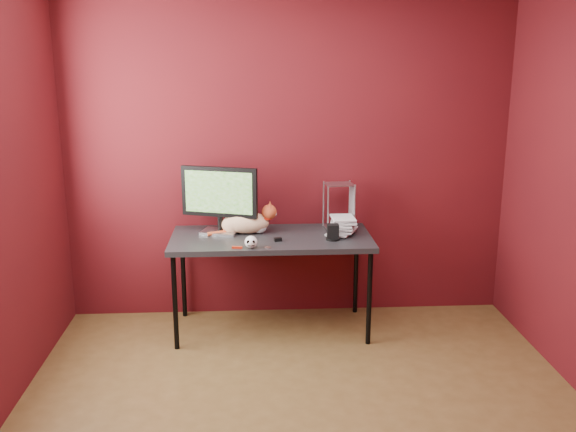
{
  "coord_description": "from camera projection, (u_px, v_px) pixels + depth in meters",
  "views": [
    {
      "loc": [
        -0.3,
        -3.25,
        2.09
      ],
      "look_at": [
        -0.04,
        1.15,
        0.96
      ],
      "focal_mm": 40.0,
      "sensor_mm": 36.0,
      "label": 1
    }
  ],
  "objects": [
    {
      "name": "speaker",
      "position": [
        333.0,
        233.0,
        4.7
      ],
      "size": [
        0.1,
        0.1,
        0.12
      ],
      "rotation": [
        0.0,
        0.0,
        -0.03
      ],
      "color": "black",
      "rests_on": "desk"
    },
    {
      "name": "monitor",
      "position": [
        219.0,
        197.0,
        4.82
      ],
      "size": [
        0.57,
        0.26,
        0.51
      ],
      "rotation": [
        0.0,
        0.0,
        -0.31
      ],
      "color": "#A4A4A9",
      "rests_on": "desk"
    },
    {
      "name": "book_stack",
      "position": [
        333.0,
        142.0,
        4.73
      ],
      "size": [
        0.26,
        0.28,
        1.39
      ],
      "rotation": [
        0.0,
        0.0,
        -0.29
      ],
      "color": "beige",
      "rests_on": "desk"
    },
    {
      "name": "cat",
      "position": [
        246.0,
        222.0,
        4.87
      ],
      "size": [
        0.53,
        0.21,
        0.25
      ],
      "rotation": [
        0.0,
        0.0,
        -0.07
      ],
      "color": "#CB732A",
      "rests_on": "desk"
    },
    {
      "name": "room",
      "position": [
        308.0,
        180.0,
        3.31
      ],
      "size": [
        3.52,
        3.52,
        2.61
      ],
      "color": "#543C1D",
      "rests_on": "ground"
    },
    {
      "name": "desk",
      "position": [
        271.0,
        243.0,
        4.82
      ],
      "size": [
        1.5,
        0.7,
        0.75
      ],
      "color": "black",
      "rests_on": "ground"
    },
    {
      "name": "skull_mug",
      "position": [
        251.0,
        242.0,
        4.5
      ],
      "size": [
        0.09,
        0.09,
        0.09
      ],
      "rotation": [
        0.0,
        0.0,
        -0.04
      ],
      "color": "white",
      "rests_on": "desk"
    },
    {
      "name": "washer",
      "position": [
        268.0,
        248.0,
        4.52
      ],
      "size": [
        0.05,
        0.05,
        0.0
      ],
      "primitive_type": "cylinder",
      "color": "#A4A4A9",
      "rests_on": "desk"
    },
    {
      "name": "pocket_knife",
      "position": [
        237.0,
        247.0,
        4.51
      ],
      "size": [
        0.08,
        0.03,
        0.01
      ],
      "primitive_type": "cube",
      "rotation": [
        0.0,
        0.0,
        -0.14
      ],
      "color": "#A11E0C",
      "rests_on": "desk"
    },
    {
      "name": "wire_rack",
      "position": [
        339.0,
        206.0,
        4.98
      ],
      "size": [
        0.22,
        0.19,
        0.36
      ],
      "rotation": [
        0.0,
        0.0,
        0.09
      ],
      "color": "#A4A4A9",
      "rests_on": "desk"
    },
    {
      "name": "black_gadget",
      "position": [
        278.0,
        239.0,
        4.68
      ],
      "size": [
        0.06,
        0.04,
        0.03
      ],
      "primitive_type": "cube",
      "rotation": [
        0.0,
        0.0,
        0.25
      ],
      "color": "black",
      "rests_on": "desk"
    }
  ]
}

